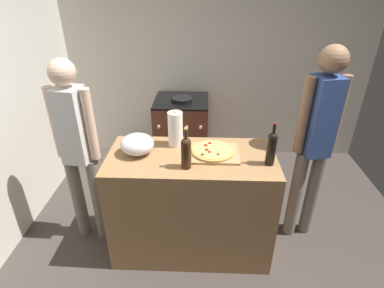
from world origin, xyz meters
name	(u,v)px	position (x,y,z in m)	size (l,w,h in m)	color
ground_plane	(204,208)	(0.00, 1.21, -0.01)	(4.01, 3.02, 0.02)	#3F3833
kitchen_wall_rear	(206,57)	(0.00, 2.47, 1.30)	(4.01, 0.10, 2.60)	silver
kitchen_wall_left	(7,87)	(-1.76, 1.21, 1.30)	(0.10, 3.02, 2.60)	silver
counter	(192,203)	(-0.11, 0.70, 0.47)	(1.31, 0.63, 0.94)	#9E7247
cutting_board	(213,153)	(0.05, 0.73, 0.95)	(0.40, 0.32, 0.02)	tan
pizza	(213,151)	(0.05, 0.73, 0.97)	(0.33, 0.33, 0.03)	tan
mixing_bowl	(137,144)	(-0.53, 0.72, 1.02)	(0.26, 0.26, 0.16)	#B2B2B7
paper_towel_roll	(175,129)	(-0.25, 0.87, 1.08)	(0.12, 0.12, 0.29)	white
wine_bottle_green	(272,147)	(0.47, 0.61, 1.08)	(0.07, 0.07, 0.33)	black
wine_bottle_clear	(186,151)	(-0.14, 0.54, 1.07)	(0.07, 0.07, 0.32)	#331E0F
stove	(182,133)	(-0.29, 2.07, 0.45)	(0.63, 0.63, 0.93)	brown
person_in_stripes	(77,146)	(-1.04, 0.80, 0.95)	(0.37, 0.22, 1.66)	slate
person_in_red	(316,138)	(0.89, 0.90, 1.01)	(0.36, 0.24, 1.74)	slate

